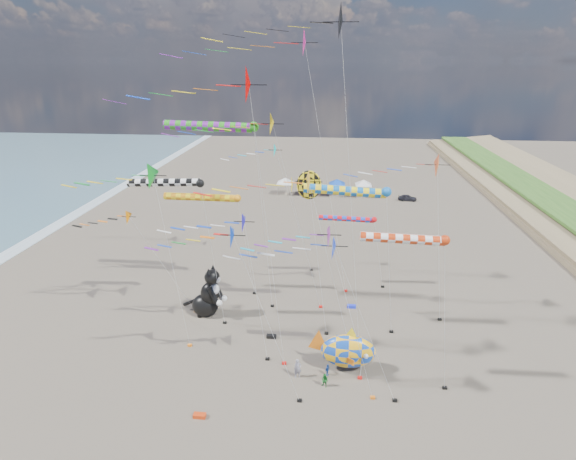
% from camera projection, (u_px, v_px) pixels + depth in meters
% --- Properties ---
extents(ground, '(260.00, 260.00, 0.00)m').
position_uv_depth(ground, '(283.00, 438.00, 30.87)').
color(ground, '#4F463A').
rests_on(ground, ground).
extents(delta_kite_0, '(18.10, 2.83, 27.44)m').
position_uv_depth(delta_kite_0, '(293.00, 45.00, 41.98)').
color(delta_kite_0, '#CA1C7C').
rests_on(delta_kite_0, ground).
extents(delta_kite_1, '(13.75, 2.27, 20.29)m').
position_uv_depth(delta_kite_1, '(268.00, 125.00, 41.08)').
color(delta_kite_1, yellow).
rests_on(delta_kite_1, ground).
extents(delta_kite_2, '(9.23, 1.87, 13.38)m').
position_uv_depth(delta_kite_2, '(221.00, 228.00, 35.02)').
color(delta_kite_2, '#2019C3').
rests_on(delta_kite_2, ground).
extents(delta_kite_3, '(9.99, 2.48, 17.01)m').
position_uv_depth(delta_kite_3, '(139.00, 179.00, 35.61)').
color(delta_kite_3, '#0F9223').
rests_on(delta_kite_3, ground).
extents(delta_kite_4, '(13.20, 2.88, 28.49)m').
position_uv_depth(delta_kite_4, '(323.00, 24.00, 32.08)').
color(delta_kite_4, black).
rests_on(delta_kite_4, ground).
extents(delta_kite_5, '(10.31, 2.53, 16.82)m').
position_uv_depth(delta_kite_5, '(427.00, 170.00, 39.75)').
color(delta_kite_5, '#CD4116').
rests_on(delta_kite_5, ground).
extents(delta_kite_6, '(11.70, 2.20, 17.25)m').
position_uv_depth(delta_kite_6, '(303.00, 184.00, 32.94)').
color(delta_kite_6, '#E09F0D').
rests_on(delta_kite_6, ground).
extents(delta_kite_7, '(12.06, 2.77, 24.29)m').
position_uv_depth(delta_kite_7, '(240.00, 87.00, 30.69)').
color(delta_kite_7, '#D70200').
rests_on(delta_kite_7, ground).
extents(delta_kite_8, '(9.92, 1.94, 14.26)m').
position_uv_depth(delta_kite_8, '(231.00, 242.00, 30.05)').
color(delta_kite_8, '#0935B9').
rests_on(delta_kite_8, ground).
extents(delta_kite_9, '(9.84, 1.57, 11.38)m').
position_uv_depth(delta_kite_9, '(133.00, 217.00, 43.30)').
color(delta_kite_9, orange).
rests_on(delta_kite_9, ground).
extents(delta_kite_10, '(8.83, 1.76, 15.90)m').
position_uv_depth(delta_kite_10, '(280.00, 152.00, 50.75)').
color(delta_kite_10, '#0DDBDB').
rests_on(delta_kite_10, ground).
extents(delta_kite_11, '(9.71, 1.77, 14.63)m').
position_uv_depth(delta_kite_11, '(311.00, 234.00, 30.22)').
color(delta_kite_11, purple).
rests_on(delta_kite_11, ground).
extents(delta_kite_12, '(11.74, 2.02, 13.60)m').
position_uv_depth(delta_kite_12, '(328.00, 251.00, 30.36)').
color(delta_kite_12, blue).
rests_on(delta_kite_12, ground).
extents(windsock_0, '(8.75, 0.85, 14.33)m').
position_uv_depth(windsock_0, '(350.00, 192.00, 38.40)').
color(windsock_0, blue).
rests_on(windsock_0, ground).
extents(windsock_1, '(8.20, 0.75, 14.60)m').
position_uv_depth(windsock_1, '(169.00, 183.00, 39.75)').
color(windsock_1, black).
rests_on(windsock_1, ground).
extents(windsock_2, '(9.37, 0.79, 11.47)m').
position_uv_depth(windsock_2, '(205.00, 198.00, 46.54)').
color(windsock_2, orange).
rests_on(windsock_2, ground).
extents(windsock_3, '(7.52, 0.73, 13.01)m').
position_uv_depth(windsock_3, '(408.00, 240.00, 31.44)').
color(windsock_3, red).
rests_on(windsock_3, ground).
extents(windsock_4, '(7.71, 0.61, 8.50)m').
position_uv_depth(windsock_4, '(349.00, 219.00, 48.95)').
color(windsock_4, red).
rests_on(windsock_4, ground).
extents(windsock_5, '(10.04, 0.94, 19.15)m').
position_uv_depth(windsock_5, '(214.00, 127.00, 41.29)').
color(windsock_5, '#26991B').
rests_on(windsock_5, ground).
extents(angelfish_kite, '(3.74, 3.02, 15.35)m').
position_uv_depth(angelfish_kite, '(307.00, 186.00, 39.74)').
color(angelfish_kite, yellow).
rests_on(angelfish_kite, ground).
extents(cat_inflatable, '(4.46, 3.00, 5.51)m').
position_uv_depth(cat_inflatable, '(207.00, 290.00, 45.02)').
color(cat_inflatable, black).
rests_on(cat_inflatable, ground).
extents(fish_inflatable, '(6.12, 3.21, 4.23)m').
position_uv_depth(fish_inflatable, '(347.00, 351.00, 36.99)').
color(fish_inflatable, '#1344B9').
rests_on(fish_inflatable, ground).
extents(person_adult, '(0.71, 0.56, 1.70)m').
position_uv_depth(person_adult, '(298.00, 369.00, 36.53)').
color(person_adult, gray).
rests_on(person_adult, ground).
extents(child_green, '(0.74, 0.70, 1.20)m').
position_uv_depth(child_green, '(325.00, 381.00, 35.53)').
color(child_green, '#196E25').
rests_on(child_green, ground).
extents(child_blue, '(0.56, 0.65, 1.05)m').
position_uv_depth(child_blue, '(327.00, 370.00, 36.90)').
color(child_blue, '#204799').
rests_on(child_blue, ground).
extents(kite_bag_0, '(0.90, 0.44, 0.30)m').
position_uv_depth(kite_bag_0, '(351.00, 306.00, 47.16)').
color(kite_bag_0, '#1627E3').
rests_on(kite_bag_0, ground).
extents(kite_bag_1, '(0.90, 0.44, 0.30)m').
position_uv_depth(kite_bag_1, '(200.00, 416.00, 32.63)').
color(kite_bag_1, red).
rests_on(kite_bag_1, ground).
extents(kite_bag_2, '(0.90, 0.44, 0.30)m').
position_uv_depth(kite_bag_2, '(271.00, 336.00, 42.01)').
color(kite_bag_2, black).
rests_on(kite_bag_2, ground).
extents(tent_row, '(19.20, 4.20, 3.80)m').
position_uv_depth(tent_row, '(324.00, 180.00, 85.50)').
color(tent_row, white).
rests_on(tent_row, ground).
extents(parked_car, '(3.46, 1.61, 1.15)m').
position_uv_depth(parked_car, '(407.00, 198.00, 83.15)').
color(parked_car, '#26262D').
rests_on(parked_car, ground).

